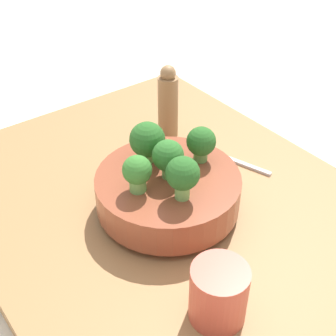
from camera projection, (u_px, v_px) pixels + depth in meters
ground_plane at (163, 212)px, 0.94m from camera, size 6.00×6.00×0.00m
table at (163, 204)px, 0.93m from camera, size 0.87×0.70×0.04m
bowl at (168, 191)px, 0.86m from camera, size 0.27×0.27×0.08m
broccoli_floret_back at (137, 172)px, 0.79m from camera, size 0.05×0.05×0.07m
broccoli_floret_front at (201, 142)px, 0.86m from camera, size 0.06×0.06×0.07m
broccoli_floret_right at (147, 140)px, 0.85m from camera, size 0.07×0.07×0.08m
broccoli_floret_center at (168, 157)px, 0.82m from camera, size 0.06×0.06×0.08m
broccoli_floret_left at (183, 175)px, 0.77m from camera, size 0.06×0.06×0.08m
cup at (218, 294)px, 0.67m from camera, size 0.09×0.09×0.10m
pepper_mill at (168, 103)px, 1.05m from camera, size 0.05×0.05×0.17m
fork at (229, 159)px, 1.01m from camera, size 0.19×0.07×0.01m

